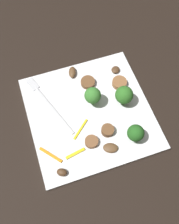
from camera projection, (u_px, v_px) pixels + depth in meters
The scene contains 17 objects.
ground_plane at pixel (90, 114), 0.59m from camera, with size 1.40×1.40×0.00m, color black.
plate at pixel (90, 113), 0.58m from camera, with size 0.27×0.27×0.01m, color white.
fork at pixel (46, 101), 0.59m from camera, with size 0.17×0.07×0.00m.
broccoli_floret_0 at pixel (93, 96), 0.56m from camera, with size 0.04×0.04×0.05m.
broccoli_floret_1 at pixel (124, 95), 0.56m from camera, with size 0.04×0.04×0.05m.
broccoli_floret_2 at pixel (136, 133), 0.52m from camera, with size 0.04×0.04×0.05m.
sausage_slice_0 at pixel (92, 142), 0.54m from camera, with size 0.03×0.03×0.01m, color brown.
sausage_slice_1 at pixel (119, 83), 0.60m from camera, with size 0.03×0.03×0.01m, color brown.
sausage_slice_2 at pixel (108, 130), 0.55m from camera, with size 0.03×0.03×0.01m, color brown.
sausage_slice_3 at pixel (88, 82), 0.60m from camera, with size 0.03×0.03×0.01m, color brown.
mushroom_0 at pixel (72, 72), 0.62m from camera, with size 0.03×0.02×0.01m, color brown.
mushroom_1 at pixel (62, 172), 0.51m from camera, with size 0.02×0.02×0.01m, color #4C331E.
mushroom_2 at pixel (111, 148), 0.53m from camera, with size 0.03×0.02×0.01m, color brown.
mushroom_3 at pixel (116, 70), 0.62m from camera, with size 0.02×0.02×0.01m, color #4C331E.
pepper_strip_0 at pixel (51, 155), 0.53m from camera, with size 0.06×0.01×0.00m, color orange.
pepper_strip_1 at pixel (75, 154), 0.53m from camera, with size 0.04×0.01×0.00m, color yellow.
pepper_strip_2 at pixel (81, 129), 0.56m from camera, with size 0.05×0.00×0.00m, color yellow.
Camera 1 is at (-0.24, 0.08, 0.53)m, focal length 40.67 mm.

